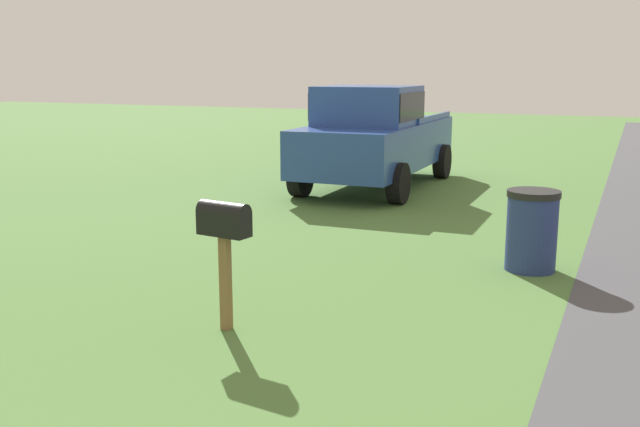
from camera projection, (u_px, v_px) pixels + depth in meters
mailbox at (224, 228)px, 6.70m from camera, size 0.27×0.53×1.24m
pickup_truck at (375, 134)px, 14.76m from camera, size 5.18×2.28×2.09m
trash_bin at (532, 230)px, 8.81m from camera, size 0.64×0.64×0.99m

